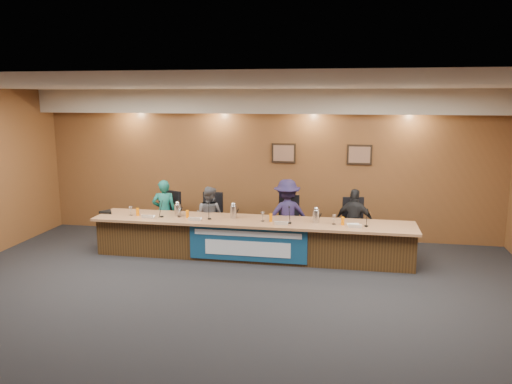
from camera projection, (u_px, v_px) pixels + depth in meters
floor at (221, 308)px, 7.32m from camera, size 10.00×10.00×0.00m
ceiling at (218, 85)px, 6.71m from camera, size 10.00×8.00×0.04m
wall_back at (266, 164)px, 10.88m from camera, size 10.00×0.04×3.20m
soffit at (264, 101)px, 10.38m from camera, size 10.00×0.50×0.50m
dais_body at (252, 240)px, 9.57m from camera, size 6.00×0.80×0.70m
dais_top at (251, 221)px, 9.45m from camera, size 6.10×0.95×0.05m
banner at (247, 244)px, 9.16m from camera, size 2.20×0.02×0.65m
banner_text_upper at (247, 234)px, 9.11m from camera, size 2.00×0.01×0.10m
banner_text_lower at (247, 249)px, 9.17m from camera, size 1.60×0.01×0.28m
wall_photo_left at (284, 153)px, 10.73m from camera, size 0.52×0.04×0.42m
wall_photo_right at (359, 155)px, 10.44m from camera, size 0.52×0.04×0.42m
panelist_a at (164, 212)px, 10.41m from camera, size 0.56×0.45×1.36m
panelist_b at (209, 216)px, 10.25m from camera, size 0.71×0.61×1.25m
panelist_c at (287, 215)px, 9.94m from camera, size 1.06×0.82×1.44m
panelist_d at (354, 222)px, 9.72m from camera, size 0.81×0.46×1.30m
office_chair_a at (166, 220)px, 10.55m from camera, size 0.63×0.63×0.08m
office_chair_b at (211, 222)px, 10.37m from camera, size 0.49×0.49×0.08m
office_chair_c at (287, 226)px, 10.09m from camera, size 0.50×0.50×0.08m
office_chair_d at (354, 229)px, 9.85m from camera, size 0.55×0.55×0.08m
nameplate_a at (147, 216)px, 9.54m from camera, size 0.24×0.08×0.10m
microphone_a at (162, 217)px, 9.67m from camera, size 0.07×0.07×0.02m
juice_glass_a at (138, 212)px, 9.77m from camera, size 0.06×0.06×0.15m
water_glass_a at (131, 211)px, 9.79m from camera, size 0.08×0.08×0.18m
nameplate_b at (194, 219)px, 9.36m from camera, size 0.24×0.08×0.10m
microphone_b at (210, 219)px, 9.49m from camera, size 0.07×0.07×0.02m
juice_glass_b at (187, 214)px, 9.59m from camera, size 0.06×0.06×0.15m
water_glass_b at (179, 213)px, 9.64m from camera, size 0.08×0.08×0.18m
nameplate_c at (281, 223)px, 9.05m from camera, size 0.24×0.08×0.10m
microphone_c at (290, 223)px, 9.19m from camera, size 0.07×0.07×0.02m
juice_glass_c at (271, 218)px, 9.31m from camera, size 0.06×0.06×0.15m
water_glass_c at (263, 217)px, 9.33m from camera, size 0.08×0.08×0.18m
nameplate_d at (355, 226)px, 8.85m from camera, size 0.24×0.08×0.10m
microphone_d at (366, 226)px, 8.97m from camera, size 0.07×0.07×0.02m
juice_glass_d at (343, 221)px, 9.05m from camera, size 0.06×0.06×0.15m
water_glass_d at (334, 220)px, 9.10m from camera, size 0.08×0.08×0.18m
carafe_left at (178, 210)px, 9.74m from camera, size 0.12×0.12×0.23m
carafe_mid at (233, 212)px, 9.57m from camera, size 0.13×0.13×0.24m
carafe_right at (316, 216)px, 9.22m from camera, size 0.13×0.13×0.24m
speakerphone at (107, 212)px, 9.99m from camera, size 0.32×0.32×0.05m
paper_stack at (354, 225)px, 9.05m from camera, size 0.26×0.33×0.01m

